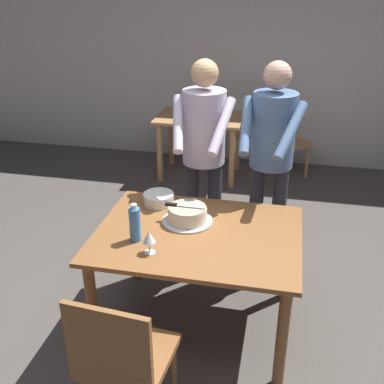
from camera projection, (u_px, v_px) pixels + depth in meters
ground_plane at (197, 323)px, 3.29m from camera, size 14.00×14.00×0.00m
back_wall at (252, 55)px, 5.64m from camera, size 10.00×0.12×2.70m
main_dining_table at (198, 247)px, 3.01m from camera, size 1.31×1.00×0.75m
cake_on_platter at (187, 215)px, 3.07m from camera, size 0.34×0.34×0.11m
cake_knife at (177, 205)px, 3.06m from camera, size 0.27×0.03×0.02m
plate_stack at (159, 199)px, 3.31m from camera, size 0.22×0.22×0.08m
wine_glass_near at (149, 238)px, 2.70m from camera, size 0.08×0.08×0.14m
water_bottle at (135, 224)px, 2.83m from camera, size 0.07×0.07×0.25m
person_cutting_cake at (204, 147)px, 3.47m from camera, size 0.47×0.55×1.72m
person_standing_beside at (272, 150)px, 3.40m from camera, size 0.46×0.57×1.72m
chair_near_side at (122, 358)px, 2.34m from camera, size 0.48×0.48×0.90m
background_table at (200, 130)px, 5.45m from camera, size 1.00×0.70×0.74m
background_chair_0 at (283, 136)px, 5.52m from camera, size 0.62×0.62×0.90m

